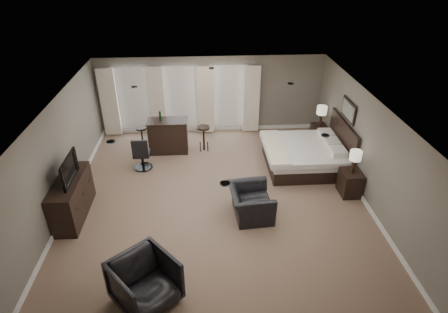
{
  "coord_description": "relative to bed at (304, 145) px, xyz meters",
  "views": [
    {
      "loc": [
        -0.31,
        -7.69,
        5.75
      ],
      "look_at": [
        0.2,
        0.4,
        1.1
      ],
      "focal_mm": 30.0,
      "sensor_mm": 36.0,
      "label": 1
    }
  ],
  "objects": [
    {
      "name": "room",
      "position": [
        -2.58,
        -1.61,
        0.6
      ],
      "size": [
        7.6,
        8.6,
        2.64
      ],
      "color": "brown",
      "rests_on": "ground"
    },
    {
      "name": "window_bay",
      "position": [
        -3.58,
        2.5,
        0.5
      ],
      "size": [
        5.25,
        0.2,
        2.3
      ],
      "color": "silver",
      "rests_on": "room"
    },
    {
      "name": "bed",
      "position": [
        0.0,
        0.0,
        0.0
      ],
      "size": [
        2.2,
        2.1,
        1.4
      ],
      "primitive_type": "cube",
      "color": "silver",
      "rests_on": "ground"
    },
    {
      "name": "nightstand_near",
      "position": [
        0.89,
        -1.45,
        -0.37
      ],
      "size": [
        0.49,
        0.6,
        0.66
      ],
      "primitive_type": "cube",
      "color": "black",
      "rests_on": "ground"
    },
    {
      "name": "nightstand_far",
      "position": [
        0.89,
        1.45,
        -0.39
      ],
      "size": [
        0.46,
        0.56,
        0.62
      ],
      "primitive_type": "cube",
      "color": "black",
      "rests_on": "ground"
    },
    {
      "name": "lamp_near",
      "position": [
        0.89,
        -1.45,
        0.27
      ],
      "size": [
        0.3,
        0.3,
        0.61
      ],
      "primitive_type": "cube",
      "color": "beige",
      "rests_on": "nightstand_near"
    },
    {
      "name": "lamp_far",
      "position": [
        0.89,
        1.45,
        0.25
      ],
      "size": [
        0.32,
        0.32,
        0.67
      ],
      "primitive_type": "cube",
      "color": "beige",
      "rests_on": "nightstand_far"
    },
    {
      "name": "wall_art",
      "position": [
        1.12,
        0.0,
        1.05
      ],
      "size": [
        0.04,
        0.96,
        0.56
      ],
      "primitive_type": "cube",
      "color": "slate",
      "rests_on": "room"
    },
    {
      "name": "dresser",
      "position": [
        -6.03,
        -1.91,
        -0.2
      ],
      "size": [
        0.56,
        1.73,
        1.01
      ],
      "primitive_type": "cube",
      "color": "black",
      "rests_on": "ground"
    },
    {
      "name": "tv",
      "position": [
        -6.03,
        -1.91,
        0.37
      ],
      "size": [
        0.6,
        1.04,
        0.14
      ],
      "primitive_type": "imported",
      "rotation": [
        0.0,
        0.0,
        1.57
      ],
      "color": "black",
      "rests_on": "dresser"
    },
    {
      "name": "armchair_near",
      "position": [
        -1.8,
        -2.17,
        -0.21
      ],
      "size": [
        0.81,
        1.17,
        0.98
      ],
      "primitive_type": "imported",
      "rotation": [
        0.0,
        0.0,
        1.65
      ],
      "color": "black",
      "rests_on": "ground"
    },
    {
      "name": "armchair_far",
      "position": [
        -4.0,
        -4.55,
        -0.17
      ],
      "size": [
        1.4,
        1.39,
        1.05
      ],
      "primitive_type": "imported",
      "rotation": [
        0.0,
        0.0,
        0.7
      ],
      "color": "black",
      "rests_on": "ground"
    },
    {
      "name": "bar_counter",
      "position": [
        -3.96,
        1.17,
        -0.16
      ],
      "size": [
        1.23,
        0.64,
        1.07
      ],
      "primitive_type": "cube",
      "color": "black",
      "rests_on": "ground"
    },
    {
      "name": "bar_stool_left",
      "position": [
        -4.82,
        1.46,
        -0.34
      ],
      "size": [
        0.43,
        0.43,
        0.71
      ],
      "primitive_type": "cube",
      "rotation": [
        0.0,
        0.0,
        -0.35
      ],
      "color": "black",
      "rests_on": "ground"
    },
    {
      "name": "bar_stool_right",
      "position": [
        -2.86,
        1.2,
        -0.3
      ],
      "size": [
        0.46,
        0.46,
        0.8
      ],
      "primitive_type": "cube",
      "rotation": [
        0.0,
        0.0,
        0.23
      ],
      "color": "black",
      "rests_on": "ground"
    },
    {
      "name": "desk_chair",
      "position": [
        -4.66,
        0.19,
        -0.19
      ],
      "size": [
        0.52,
        0.52,
        1.02
      ],
      "primitive_type": "cube",
      "rotation": [
        0.0,
        0.0,
        3.15
      ],
      "color": "black",
      "rests_on": "ground"
    }
  ]
}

